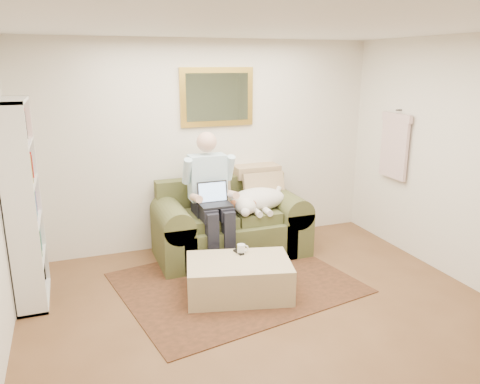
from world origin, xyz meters
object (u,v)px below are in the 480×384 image
laptop (214,199)px  sleeping_dog (258,199)px  sofa (230,229)px  coffee_mug (241,249)px  bookshelf (23,204)px  seated_man (212,200)px  ottoman (239,278)px

laptop → sleeping_dog: bearing=13.6°
sofa → laptop: size_ratio=5.15×
sofa → laptop: bearing=-139.0°
coffee_mug → bookshelf: 2.20m
seated_man → sleeping_dog: (0.60, 0.08, -0.07)m
sofa → coffee_mug: (-0.19, -0.89, 0.11)m
sleeping_dog → coffee_mug: bearing=-122.8°
sofa → ottoman: size_ratio=1.76×
seated_man → bookshelf: 2.00m
coffee_mug → ottoman: bearing=-117.5°
sofa → sleeping_dog: (0.33, -0.09, 0.38)m
laptop → sleeping_dog: laptop is taller
seated_man → ottoman: bearing=-90.2°
laptop → bookshelf: (-1.97, -0.17, 0.19)m
sleeping_dog → sofa: bearing=164.3°
laptop → bookshelf: bookshelf is taller
sleeping_dog → coffee_mug: 0.99m
sofa → ottoman: sofa is taller
ottoman → sofa: bearing=75.4°
ottoman → coffee_mug: size_ratio=10.41×
ottoman → bookshelf: bookshelf is taller
laptop → ottoman: 1.03m
sleeping_dog → ottoman: size_ratio=0.72×
coffee_mug → bookshelf: size_ratio=0.05×
seated_man → laptop: size_ratio=4.33×
seated_man → coffee_mug: size_ratio=15.40×
ottoman → seated_man: bearing=89.8°
coffee_mug → seated_man: bearing=96.9°
sleeping_dog → bookshelf: bearing=-173.1°
sofa → laptop: laptop is taller
ottoman → coffee_mug: (0.09, 0.18, 0.24)m
sleeping_dog → bookshelf: bookshelf is taller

